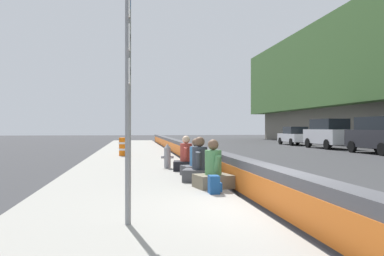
{
  "coord_description": "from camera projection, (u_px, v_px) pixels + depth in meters",
  "views": [
    {
      "loc": [
        -6.88,
        2.67,
        1.6
      ],
      "look_at": [
        6.85,
        0.61,
        1.59
      ],
      "focal_mm": 37.08,
      "sensor_mm": 36.0,
      "label": 1
    }
  ],
  "objects": [
    {
      "name": "jersey_barrier",
      "position": [
        281.0,
        192.0,
        7.2
      ],
      "size": [
        76.0,
        0.45,
        0.85
      ],
      "color": "#47474C",
      "rests_on": "ground_plane"
    },
    {
      "name": "seated_person_foreground",
      "position": [
        213.0,
        172.0,
        9.66
      ],
      "size": [
        0.88,
        0.98,
        1.18
      ],
      "color": "#706651",
      "rests_on": "sidewalk_strip"
    },
    {
      "name": "seated_person_far",
      "position": [
        186.0,
        160.0,
        13.55
      ],
      "size": [
        0.83,
        0.94,
        1.19
      ],
      "color": "black",
      "rests_on": "sidewalk_strip"
    },
    {
      "name": "sidewalk_strip",
      "position": [
        134.0,
        217.0,
        6.81
      ],
      "size": [
        80.0,
        4.4,
        0.14
      ],
      "primitive_type": "cube",
      "color": "gray",
      "rests_on": "ground_plane"
    },
    {
      "name": "parked_car_fourth",
      "position": [
        380.0,
        135.0,
        24.15
      ],
      "size": [
        4.83,
        2.12,
        2.28
      ],
      "color": "#28282D",
      "rests_on": "ground_plane"
    },
    {
      "name": "backpack",
      "position": [
        214.0,
        185.0,
        8.79
      ],
      "size": [
        0.32,
        0.28,
        0.4
      ],
      "color": "navy",
      "rests_on": "sidewalk_strip"
    },
    {
      "name": "route_sign_post",
      "position": [
        128.0,
        86.0,
        5.98
      ],
      "size": [
        0.44,
        0.09,
        3.6
      ],
      "color": "gray",
      "rests_on": "sidewalk_strip"
    },
    {
      "name": "fire_hydrant",
      "position": [
        167.0,
        156.0,
        14.35
      ],
      "size": [
        0.26,
        0.46,
        0.88
      ],
      "color": "gray",
      "rests_on": "sidewalk_strip"
    },
    {
      "name": "parked_car_far",
      "position": [
        295.0,
        136.0,
        36.95
      ],
      "size": [
        4.55,
        2.05,
        1.71
      ],
      "color": "silver",
      "rests_on": "ground_plane"
    },
    {
      "name": "parked_car_midline",
      "position": [
        328.0,
        133.0,
        30.54
      ],
      "size": [
        4.83,
        2.11,
        2.28
      ],
      "color": "silver",
      "rests_on": "ground_plane"
    },
    {
      "name": "ground_plane",
      "position": [
        281.0,
        216.0,
        7.2
      ],
      "size": [
        160.0,
        160.0,
        0.0
      ],
      "primitive_type": "plane",
      "color": "#353538",
      "rests_on": "ground"
    },
    {
      "name": "construction_barrel",
      "position": [
        124.0,
        147.0,
        20.72
      ],
      "size": [
        0.54,
        0.54,
        0.95
      ],
      "color": "orange",
      "rests_on": "sidewalk_strip"
    },
    {
      "name": "seated_person_rear",
      "position": [
        196.0,
        164.0,
        12.1
      ],
      "size": [
        0.86,
        0.95,
        1.14
      ],
      "color": "#424247",
      "rests_on": "sidewalk_strip"
    },
    {
      "name": "seated_person_middle",
      "position": [
        200.0,
        167.0,
        10.84
      ],
      "size": [
        0.96,
        1.05,
        1.22
      ],
      "color": "#424247",
      "rests_on": "sidewalk_strip"
    }
  ]
}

